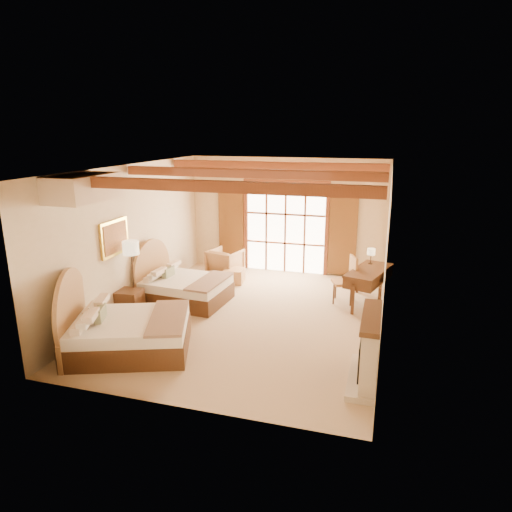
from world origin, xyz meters
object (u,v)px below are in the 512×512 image
at_px(nightstand, 130,303).
at_px(desk, 368,286).
at_px(bed_far, 180,286).
at_px(bed_near, 122,329).
at_px(armchair, 225,263).

bearing_deg(nightstand, desk, 19.98).
relative_size(bed_far, nightstand, 3.42).
relative_size(bed_near, armchair, 3.13).
bearing_deg(nightstand, bed_far, 55.77).
relative_size(bed_far, desk, 1.19).
distance_m(bed_far, armchair, 2.15).
xyz_separation_m(bed_far, armchair, (0.36, 2.11, 0.00)).
relative_size(bed_far, armchair, 2.39).
height_order(bed_far, nightstand, bed_far).
relative_size(bed_near, desk, 1.56).
bearing_deg(nightstand, bed_near, -67.56).
height_order(bed_near, desk, bed_near).
height_order(bed_near, armchair, bed_near).
distance_m(bed_near, armchair, 4.70).
xyz_separation_m(bed_near, nightstand, (-0.72, 1.46, -0.13)).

